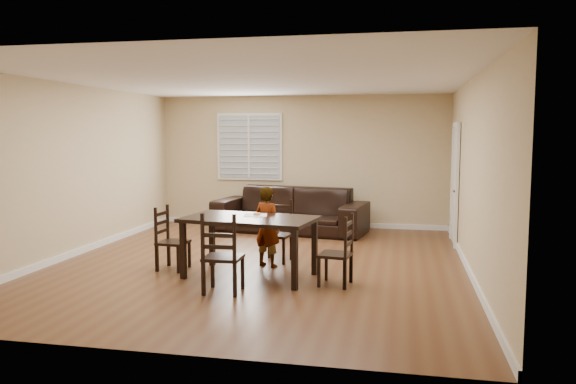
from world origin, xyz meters
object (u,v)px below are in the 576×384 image
object	(u,v)px
chair_far	(220,258)
chair_left	(166,241)
child	(267,227)
donut	(257,214)
chair_near	(279,233)
sofa	(290,210)
dining_table	(250,224)
chair_right	(344,254)

from	to	relation	value
chair_far	chair_left	size ratio (longest dim) A/B	1.10
child	donut	size ratio (longest dim) A/B	11.30
chair_near	chair_far	xyz separation A→B (m)	(-0.28, -1.98, 0.03)
chair_left	sofa	distance (m)	3.53
dining_table	chair_left	size ratio (longest dim) A/B	2.05
dining_table	chair_near	xyz separation A→B (m)	(0.16, 1.07, -0.30)
chair_far	chair_left	xyz separation A→B (m)	(-1.17, 1.09, -0.04)
chair_far	chair_left	bearing A→B (deg)	-44.46
chair_right	donut	xyz separation A→B (m)	(-1.24, 0.38, 0.42)
chair_left	chair_right	distance (m)	2.60
chair_left	child	size ratio (longest dim) A/B	0.77
chair_left	sofa	world-z (taller)	chair_left
chair_near	sofa	world-z (taller)	chair_near
chair_far	chair_right	xyz separation A→B (m)	(1.40, 0.71, -0.04)
dining_table	child	world-z (taller)	child
chair_far	child	size ratio (longest dim) A/B	0.85
dining_table	donut	size ratio (longest dim) A/B	17.95
dining_table	donut	world-z (taller)	donut
chair_right	sofa	xyz separation A→B (m)	(-1.45, 3.73, 0.02)
sofa	chair_left	bearing A→B (deg)	-99.64
child	chair_far	bearing A→B (deg)	104.60
dining_table	child	bearing A→B (deg)	90.00
chair_right	sofa	bearing A→B (deg)	-151.34
chair_far	donut	world-z (taller)	chair_far
chair_right	child	size ratio (longest dim) A/B	0.78
chair_right	dining_table	bearing A→B (deg)	-91.10
dining_table	child	size ratio (longest dim) A/B	1.59
chair_left	donut	size ratio (longest dim) A/B	8.73
child	sofa	xyz separation A→B (m)	(-0.25, 2.91, -0.15)
chair_far	dining_table	bearing A→B (deg)	-98.86
donut	sofa	world-z (taller)	sofa
dining_table	chair_right	xyz separation A→B (m)	(1.29, -0.19, -0.31)
chair_left	chair_right	world-z (taller)	chair_right
chair_far	donut	bearing A→B (deg)	-100.22
chair_near	child	xyz separation A→B (m)	(-0.07, -0.45, 0.16)
chair_right	chair_near	bearing A→B (deg)	-130.99
chair_near	chair_right	size ratio (longest dim) A/B	1.02
dining_table	sofa	distance (m)	3.55
chair_right	chair_far	bearing A→B (deg)	-55.76
chair_near	sofa	size ratio (longest dim) A/B	0.31
chair_far	sofa	size ratio (longest dim) A/B	0.34
chair_left	donut	bearing A→B (deg)	-85.93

